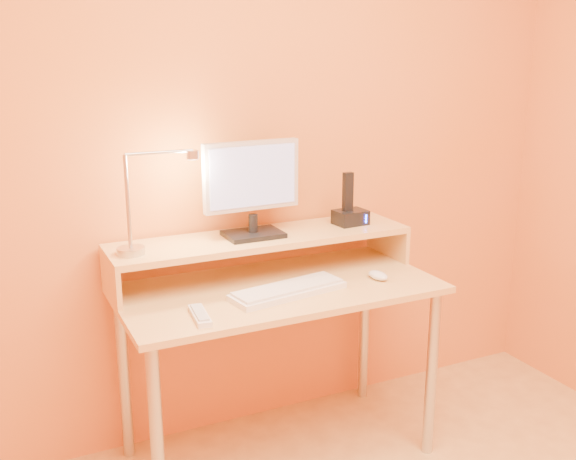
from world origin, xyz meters
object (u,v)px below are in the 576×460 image
phone_dock (350,217)px  keyboard (288,291)px  lamp_base (131,251)px  remote_control (200,316)px  mouse (378,275)px  monitor_panel (251,176)px

phone_dock → keyboard: bearing=-152.5°
lamp_base → keyboard: 0.58m
remote_control → mouse: bearing=11.9°
monitor_panel → remote_control: (-0.33, -0.34, -0.39)m
lamp_base → remote_control: (0.15, -0.30, -0.16)m
mouse → lamp_base: bearing=159.1°
lamp_base → remote_control: size_ratio=0.57×
keyboard → mouse: bearing=-9.8°
keyboard → phone_dock: bearing=22.3°
phone_dock → mouse: bearing=-98.6°
monitor_panel → phone_dock: monitor_panel is taller
lamp_base → mouse: (0.90, -0.22, -0.16)m
remote_control → lamp_base: bearing=123.5°
phone_dock → monitor_panel: bearing=174.8°
phone_dock → remote_control: (-0.77, -0.33, -0.18)m
monitor_panel → keyboard: size_ratio=0.88×
lamp_base → mouse: 0.94m
phone_dock → keyboard: (-0.41, -0.25, -0.18)m
monitor_panel → keyboard: monitor_panel is taller
mouse → phone_dock: bearing=78.3°
keyboard → remote_control: 0.37m
mouse → remote_control: size_ratio=0.55×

